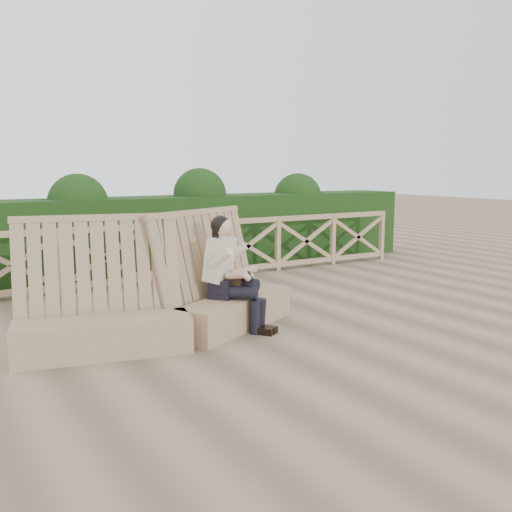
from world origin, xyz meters
TOP-DOWN VIEW (x-y plane):
  - ground at (0.00, 0.00)m, footprint 60.00×60.00m
  - bench at (-1.58, 0.26)m, footprint 3.76×1.52m
  - woman at (-0.77, 0.27)m, footprint 0.79×0.95m
  - guardrail at (0.00, 3.50)m, footprint 10.10×0.09m
  - hedge at (0.00, 4.70)m, footprint 12.00×1.20m

SIDE VIEW (x-z plane):
  - ground at x=0.00m, z-range 0.00..0.00m
  - bench at x=-1.58m, z-range -0.39..1.16m
  - guardrail at x=0.00m, z-range 0.00..1.10m
  - hedge at x=0.00m, z-range 0.00..1.50m
  - woman at x=-0.77m, z-range 0.03..1.50m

